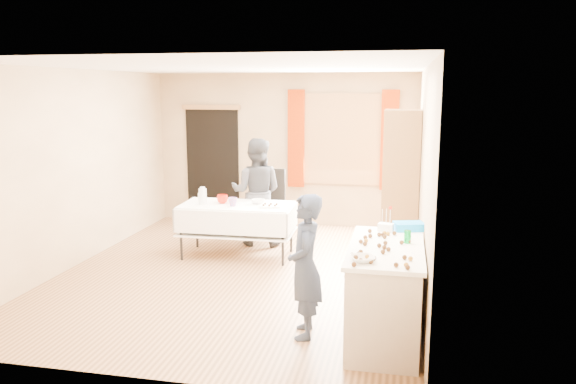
% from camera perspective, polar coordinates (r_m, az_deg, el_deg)
% --- Properties ---
extents(floor, '(4.50, 5.50, 0.02)m').
position_cam_1_polar(floor, '(7.36, -4.87, -8.22)').
color(floor, '#9E7047').
rests_on(floor, ground).
extents(ceiling, '(4.50, 5.50, 0.02)m').
position_cam_1_polar(ceiling, '(6.98, -5.22, 12.61)').
color(ceiling, white).
rests_on(ceiling, floor).
extents(wall_back, '(4.50, 0.02, 2.60)m').
position_cam_1_polar(wall_back, '(9.70, -0.35, 4.32)').
color(wall_back, tan).
rests_on(wall_back, floor).
extents(wall_front, '(4.50, 0.02, 2.60)m').
position_cam_1_polar(wall_front, '(4.53, -15.12, -3.30)').
color(wall_front, tan).
rests_on(wall_front, floor).
extents(wall_left, '(0.02, 5.50, 2.60)m').
position_cam_1_polar(wall_left, '(8.00, -20.76, 2.29)').
color(wall_left, tan).
rests_on(wall_left, floor).
extents(wall_right, '(0.02, 5.50, 2.60)m').
position_cam_1_polar(wall_right, '(6.76, 13.64, 1.28)').
color(wall_right, tan).
rests_on(wall_right, floor).
extents(window_frame, '(1.32, 0.06, 1.52)m').
position_cam_1_polar(window_frame, '(9.49, 5.54, 5.34)').
color(window_frame, olive).
rests_on(window_frame, wall_back).
extents(window_pane, '(1.20, 0.02, 1.40)m').
position_cam_1_polar(window_pane, '(9.47, 5.53, 5.33)').
color(window_pane, white).
rests_on(window_pane, wall_back).
extents(curtain_left, '(0.28, 0.06, 1.65)m').
position_cam_1_polar(curtain_left, '(9.55, 0.83, 5.43)').
color(curtain_left, '#8F2400').
rests_on(curtain_left, wall_back).
extents(curtain_right, '(0.28, 0.06, 1.65)m').
position_cam_1_polar(curtain_right, '(9.39, 10.27, 5.17)').
color(curtain_right, '#8F2400').
rests_on(curtain_right, wall_back).
extents(doorway, '(0.95, 0.04, 2.00)m').
position_cam_1_polar(doorway, '(10.06, -7.65, 2.73)').
color(doorway, black).
rests_on(doorway, floor).
extents(door_lintel, '(1.05, 0.06, 0.08)m').
position_cam_1_polar(door_lintel, '(9.95, -7.85, 8.54)').
color(door_lintel, olive).
rests_on(door_lintel, wall_back).
extents(cabinet, '(0.50, 0.60, 2.06)m').
position_cam_1_polar(cabinet, '(8.03, 11.37, 0.84)').
color(cabinet, brown).
rests_on(cabinet, floor).
extents(counter, '(0.69, 1.44, 0.91)m').
position_cam_1_polar(counter, '(5.44, 9.80, -10.05)').
color(counter, beige).
rests_on(counter, floor).
extents(party_table, '(1.61, 0.86, 0.75)m').
position_cam_1_polar(party_table, '(7.94, -5.17, -3.39)').
color(party_table, black).
rests_on(party_table, floor).
extents(chair, '(0.48, 0.48, 1.10)m').
position_cam_1_polar(chair, '(8.85, -2.03, -2.68)').
color(chair, black).
rests_on(chair, floor).
extents(girl, '(0.61, 0.50, 1.39)m').
position_cam_1_polar(girl, '(5.35, 1.76, -7.55)').
color(girl, '#1E273F').
rests_on(girl, floor).
extents(woman, '(0.83, 0.67, 1.62)m').
position_cam_1_polar(woman, '(8.45, -3.23, 0.01)').
color(woman, black).
rests_on(woman, floor).
extents(soda_can, '(0.08, 0.08, 0.12)m').
position_cam_1_polar(soda_can, '(5.42, 12.04, -4.47)').
color(soda_can, '#05922E').
rests_on(soda_can, counter).
extents(mixing_bowl, '(0.34, 0.34, 0.05)m').
position_cam_1_polar(mixing_bowl, '(4.80, 7.57, -6.75)').
color(mixing_bowl, white).
rests_on(mixing_bowl, counter).
extents(foam_block, '(0.17, 0.13, 0.08)m').
position_cam_1_polar(foam_block, '(5.83, 9.91, -3.56)').
color(foam_block, white).
rests_on(foam_block, counter).
extents(blue_basket, '(0.34, 0.27, 0.08)m').
position_cam_1_polar(blue_basket, '(5.92, 12.20, -3.43)').
color(blue_basket, '#0B8CF7').
rests_on(blue_basket, counter).
extents(pitcher, '(0.14, 0.14, 0.22)m').
position_cam_1_polar(pitcher, '(7.92, -8.66, -0.44)').
color(pitcher, silver).
rests_on(pitcher, party_table).
extents(cup_red, '(0.20, 0.20, 0.12)m').
position_cam_1_polar(cup_red, '(7.95, -6.68, -0.71)').
color(cup_red, red).
rests_on(cup_red, party_table).
extents(cup_rainbow, '(0.19, 0.19, 0.12)m').
position_cam_1_polar(cup_rainbow, '(7.75, -5.63, -1.00)').
color(cup_rainbow, red).
rests_on(cup_rainbow, party_table).
extents(small_bowl, '(0.30, 0.30, 0.06)m').
position_cam_1_polar(small_bowl, '(7.90, -3.05, -0.96)').
color(small_bowl, white).
rests_on(small_bowl, party_table).
extents(pastry_tray, '(0.32, 0.25, 0.02)m').
position_cam_1_polar(pastry_tray, '(7.66, -1.83, -1.46)').
color(pastry_tray, white).
rests_on(pastry_tray, party_table).
extents(bottle, '(0.11, 0.11, 0.16)m').
position_cam_1_polar(bottle, '(8.20, -8.78, -0.27)').
color(bottle, white).
rests_on(bottle, party_table).
extents(cake_balls, '(0.54, 1.17, 0.04)m').
position_cam_1_polar(cake_balls, '(5.18, 9.36, -5.54)').
color(cake_balls, '#3F2314').
rests_on(cake_balls, counter).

